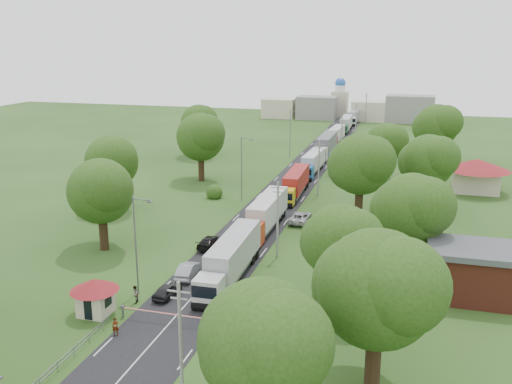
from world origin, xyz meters
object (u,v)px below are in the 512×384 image
(boom_barrier, at_px, (154,313))
(truck_0, at_px, (231,258))
(info_sign, at_px, (330,160))
(car_lane_front, at_px, (167,291))
(guard_booth, at_px, (95,292))
(car_lane_mid, at_px, (188,270))
(pedestrian_near, at_px, (116,327))

(boom_barrier, distance_m, truck_0, 11.48)
(info_sign, height_order, car_lane_front, info_sign)
(truck_0, distance_m, car_lane_front, 7.61)
(guard_booth, relative_size, car_lane_mid, 0.97)
(boom_barrier, xyz_separation_m, car_lane_mid, (-0.92, 10.02, -0.14))
(info_sign, bearing_deg, car_lane_front, -97.85)
(boom_barrier, distance_m, pedestrian_near, 3.74)
(guard_booth, height_order, info_sign, info_sign)
(truck_0, bearing_deg, boom_barrier, -108.50)
(boom_barrier, height_order, car_lane_front, car_lane_front)
(info_sign, xyz_separation_m, pedestrian_near, (-8.70, -63.07, -2.21))
(car_lane_mid, bearing_deg, info_sign, -103.84)
(pedestrian_near, bearing_deg, car_lane_front, 55.92)
(car_lane_front, relative_size, pedestrian_near, 2.46)
(info_sign, height_order, truck_0, truck_0)
(car_lane_front, bearing_deg, truck_0, -123.31)
(truck_0, bearing_deg, pedestrian_near, -112.54)
(car_lane_mid, bearing_deg, guard_booth, 58.52)
(pedestrian_near, bearing_deg, car_lane_mid, 58.47)
(guard_booth, relative_size, truck_0, 0.28)
(truck_0, bearing_deg, car_lane_front, -128.66)
(pedestrian_near, bearing_deg, boom_barrier, 28.88)
(truck_0, xyz_separation_m, pedestrian_near, (-5.76, -13.87, -1.50))
(guard_booth, height_order, car_lane_front, guard_booth)
(car_lane_mid, bearing_deg, car_lane_front, 83.48)
(truck_0, xyz_separation_m, car_lane_mid, (-4.54, -0.78, -1.54))
(truck_0, height_order, car_lane_mid, truck_0)
(info_sign, height_order, pedestrian_near, info_sign)
(guard_booth, height_order, pedestrian_near, guard_booth)
(guard_booth, distance_m, info_sign, 61.27)
(boom_barrier, bearing_deg, info_sign, 83.76)
(info_sign, distance_m, car_lane_front, 55.57)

